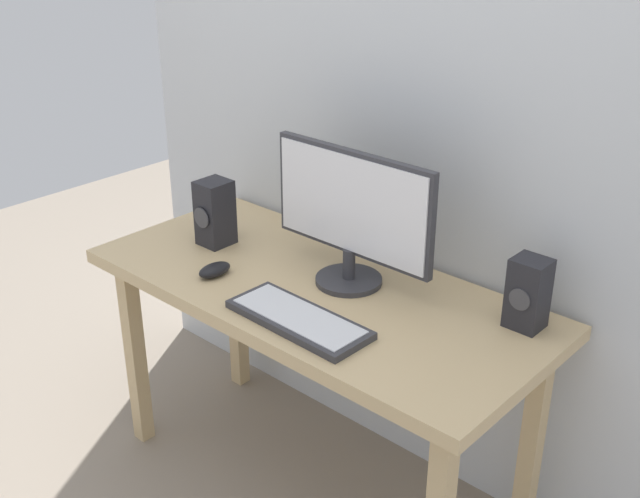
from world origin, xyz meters
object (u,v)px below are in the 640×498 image
object	(u,v)px
monitor	(352,213)
speaker_left	(214,213)
desk	(315,310)
keyboard_primary	(299,319)
mouse	(215,270)
speaker_right	(528,293)

from	to	relation	value
monitor	speaker_left	xyz separation A→B (m)	(-0.49, -0.09, -0.11)
desk	monitor	bearing A→B (deg)	53.43
keyboard_primary	speaker_left	xyz separation A→B (m)	(-0.54, 0.18, 0.09)
keyboard_primary	mouse	distance (m)	0.37
monitor	mouse	xyz separation A→B (m)	(-0.32, -0.24, -0.20)
monitor	desk	bearing A→B (deg)	-126.57
desk	keyboard_primary	distance (m)	0.24
monitor	mouse	distance (m)	0.45
desk	mouse	bearing A→B (deg)	-149.14
speaker_left	keyboard_primary	bearing A→B (deg)	-18.69
desk	mouse	size ratio (longest dim) A/B	12.88
desk	keyboard_primary	bearing A→B (deg)	-58.98
mouse	speaker_left	world-z (taller)	speaker_left
monitor	keyboard_primary	distance (m)	0.34
mouse	speaker_right	size ratio (longest dim) A/B	0.56
monitor	speaker_right	world-z (taller)	monitor
keyboard_primary	mouse	world-z (taller)	mouse
desk	mouse	xyz separation A→B (m)	(-0.26, -0.15, 0.10)
desk	mouse	world-z (taller)	mouse
desk	speaker_right	xyz separation A→B (m)	(0.56, 0.20, 0.18)
desk	monitor	xyz separation A→B (m)	(0.06, 0.08, 0.30)
speaker_right	speaker_left	bearing A→B (deg)	-168.50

